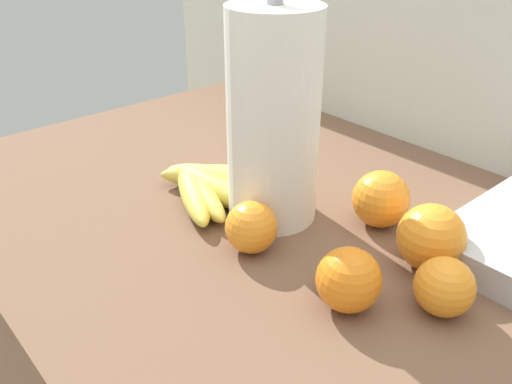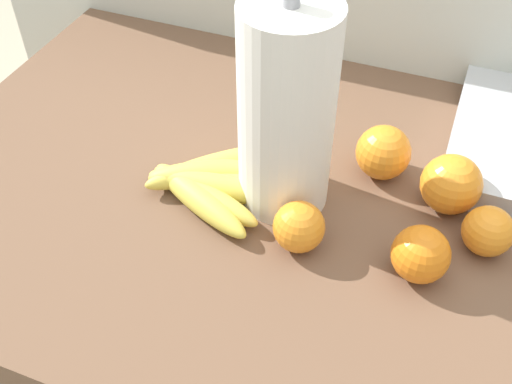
% 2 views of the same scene
% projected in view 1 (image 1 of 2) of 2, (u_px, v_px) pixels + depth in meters
% --- Properties ---
extents(banana_bunch, '(0.19, 0.21, 0.04)m').
position_uv_depth(banana_bunch, '(211.00, 185.00, 0.79)').
color(banana_bunch, '#E2CE4C').
rests_on(banana_bunch, counter).
extents(orange_right, '(0.07, 0.07, 0.07)m').
position_uv_depth(orange_right, '(251.00, 227.00, 0.66)').
color(orange_right, orange).
rests_on(orange_right, counter).
extents(orange_front, '(0.06, 0.06, 0.06)m').
position_uv_depth(orange_front, '(443.00, 288.00, 0.56)').
color(orange_front, orange).
rests_on(orange_front, counter).
extents(orange_far_right, '(0.08, 0.08, 0.08)m').
position_uv_depth(orange_far_right, '(381.00, 199.00, 0.71)').
color(orange_far_right, orange).
rests_on(orange_far_right, counter).
extents(orange_center, '(0.07, 0.07, 0.07)m').
position_uv_depth(orange_center, '(349.00, 280.00, 0.57)').
color(orange_center, orange).
rests_on(orange_center, counter).
extents(orange_back_left, '(0.08, 0.08, 0.08)m').
position_uv_depth(orange_back_left, '(431.00, 237.00, 0.63)').
color(orange_back_left, orange).
rests_on(orange_back_left, counter).
extents(paper_towel_roll, '(0.12, 0.12, 0.31)m').
position_uv_depth(paper_towel_roll, '(273.00, 119.00, 0.69)').
color(paper_towel_roll, white).
rests_on(paper_towel_roll, counter).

